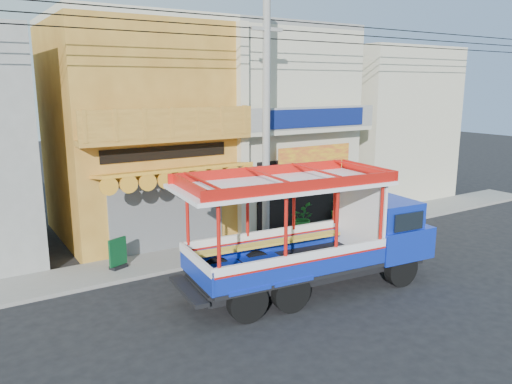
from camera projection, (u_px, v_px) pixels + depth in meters
ground at (350, 273)px, 15.74m from camera, size 90.00×90.00×0.00m
sidewalk at (277, 239)px, 19.03m from camera, size 30.00×2.00×0.12m
shophouse_left at (136, 129)px, 19.36m from camera, size 6.00×7.50×8.24m
shophouse_right at (265, 123)px, 22.49m from camera, size 6.00×6.75×8.24m
party_pilaster at (243, 135)px, 18.37m from camera, size 0.35×0.30×8.00m
filler_building_right at (375, 124)px, 26.24m from camera, size 6.00×6.00×7.60m
utility_pole at (270, 108)px, 16.95m from camera, size 28.00×0.26×9.00m
songthaew_truck at (326, 231)px, 14.37m from camera, size 7.73×3.11×3.52m
green_sign at (118, 256)px, 15.73m from camera, size 0.63×0.47×0.99m
potted_plant_a at (301, 218)px, 19.68m from camera, size 1.23×1.28×1.10m
potted_plant_b at (347, 210)px, 21.19m from camera, size 0.63×0.67×0.97m
potted_plant_c at (338, 209)px, 21.13m from camera, size 0.60×0.60×1.06m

